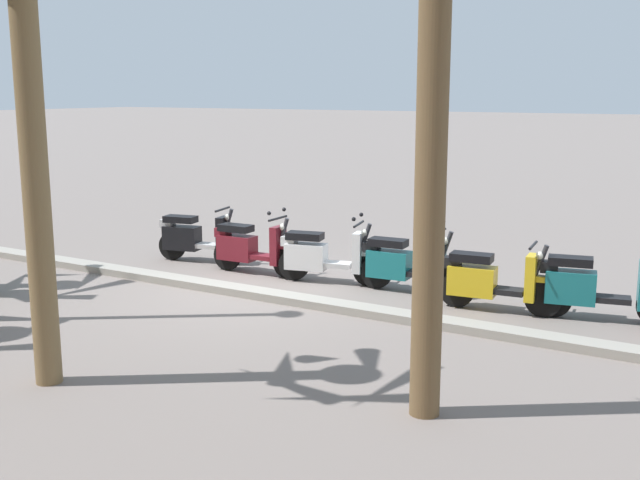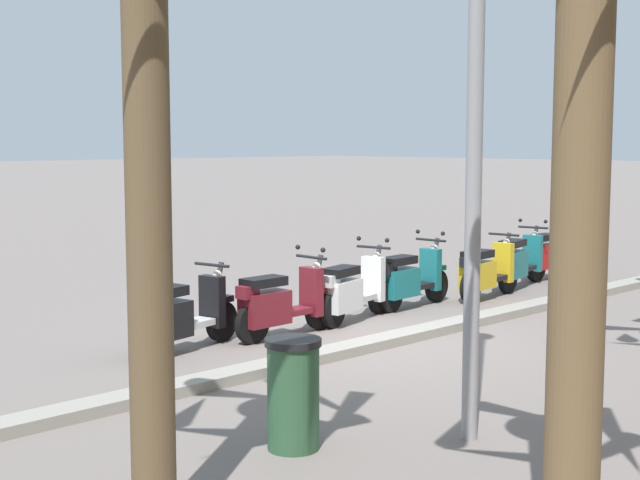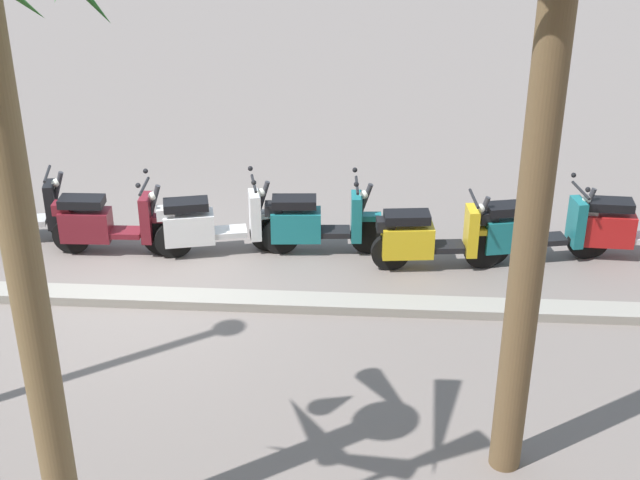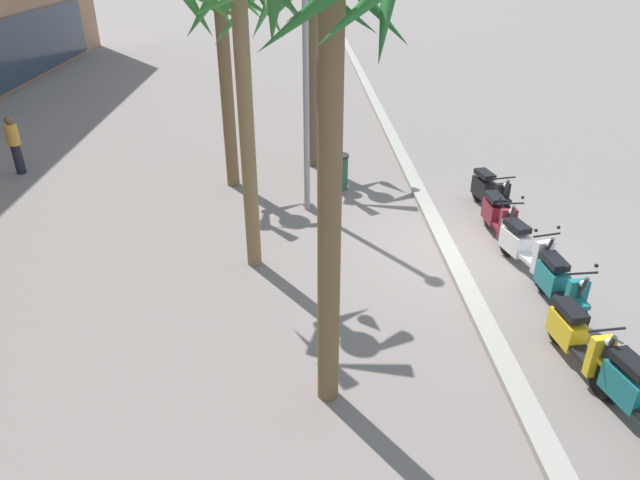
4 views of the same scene
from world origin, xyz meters
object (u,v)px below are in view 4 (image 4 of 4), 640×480
pedestrian_strolling_near_curb (14,144)px  litter_bin (340,172)px  scooter_black_lead_nearest (489,191)px  palm_tree_far_corner (241,42)px  scooter_yellow_tail_end (576,337)px  palm_tree_by_mall_entrance (311,23)px  scooter_white_mid_rear (523,247)px  palm_tree_mid_walkway (330,72)px  scooter_teal_mid_centre (559,284)px  palm_tree_near_sign (223,39)px  scooter_maroon_far_back (497,216)px  street_lamp (305,27)px

pedestrian_strolling_near_curb → litter_bin: pedestrian_strolling_near_curb is taller
scooter_black_lead_nearest → palm_tree_far_corner: (-2.54, 5.59, 3.90)m
scooter_yellow_tail_end → palm_tree_by_mall_entrance: (9.04, 3.85, 3.52)m
scooter_white_mid_rear → palm_tree_mid_walkway: 6.85m
palm_tree_far_corner → palm_tree_by_mall_entrance: size_ratio=1.10×
scooter_teal_mid_centre → palm_tree_mid_walkway: (-2.14, 4.24, 4.17)m
scooter_black_lead_nearest → pedestrian_strolling_near_curb: 12.90m
scooter_teal_mid_centre → palm_tree_mid_walkway: palm_tree_mid_walkway is taller
scooter_teal_mid_centre → scooter_white_mid_rear: same height
scooter_black_lead_nearest → palm_tree_far_corner: 7.27m
palm_tree_near_sign → litter_bin: 4.38m
scooter_black_lead_nearest → litter_bin: 3.83m
scooter_maroon_far_back → palm_tree_by_mall_entrance: bearing=40.7°
scooter_yellow_tail_end → scooter_teal_mid_centre: bearing=-13.1°
litter_bin → street_lamp: (-1.28, 0.88, 3.77)m
scooter_yellow_tail_end → palm_tree_far_corner: (3.27, 5.20, 3.91)m
scooter_yellow_tail_end → scooter_white_mid_rear: scooter_white_mid_rear is taller
palm_tree_far_corner → scooter_maroon_far_back: bearing=-78.3°
litter_bin → palm_tree_near_sign: bearing=81.1°
scooter_teal_mid_centre → litter_bin: scooter_teal_mid_centre is taller
scooter_maroon_far_back → palm_tree_far_corner: size_ratio=0.31×
scooter_white_mid_rear → scooter_maroon_far_back: 1.44m
litter_bin → street_lamp: 4.08m
scooter_teal_mid_centre → scooter_black_lead_nearest: size_ratio=0.99×
litter_bin → scooter_white_mid_rear: bearing=-141.5°
palm_tree_far_corner → palm_tree_by_mall_entrance: 5.94m
scooter_maroon_far_back → pedestrian_strolling_near_curb: (4.34, 12.32, 0.41)m
scooter_teal_mid_centre → street_lamp: 7.30m
pedestrian_strolling_near_curb → litter_bin: bearing=-99.6°
scooter_teal_mid_centre → palm_tree_far_corner: (1.75, 5.55, 3.90)m
scooter_maroon_far_back → street_lamp: 5.88m
scooter_black_lead_nearest → street_lamp: (0.11, 4.44, 3.80)m
palm_tree_far_corner → palm_tree_by_mall_entrance: (5.77, -1.35, -0.39)m
palm_tree_by_mall_entrance → street_lamp: 3.13m
scooter_white_mid_rear → scooter_black_lead_nearest: size_ratio=1.02×
palm_tree_by_mall_entrance → pedestrian_strolling_near_curb: 8.88m
scooter_white_mid_rear → pedestrian_strolling_near_curb: 13.67m
scooter_maroon_far_back → palm_tree_far_corner: 6.72m
palm_tree_by_mall_entrance → palm_tree_mid_walkway: bearing=179.8°
palm_tree_far_corner → palm_tree_mid_walkway: bearing=-161.3°
palm_tree_by_mall_entrance → litter_bin: (-1.83, -0.68, -3.48)m
palm_tree_mid_walkway → pedestrian_strolling_near_curb: palm_tree_mid_walkway is taller
palm_tree_by_mall_entrance → street_lamp: street_lamp is taller
scooter_white_mid_rear → pedestrian_strolling_near_curb: size_ratio=1.09×
scooter_white_mid_rear → scooter_teal_mid_centre: bearing=-174.7°
scooter_yellow_tail_end → scooter_teal_mid_centre: 1.56m
palm_tree_near_sign → pedestrian_strolling_near_curb: (1.07, 6.13, -2.91)m
palm_tree_near_sign → palm_tree_by_mall_entrance: bearing=-57.6°
scooter_white_mid_rear → scooter_maroon_far_back: same height
pedestrian_strolling_near_curb → litter_bin: size_ratio=1.74×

